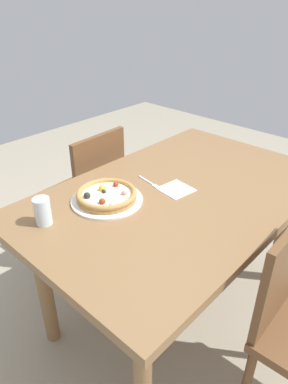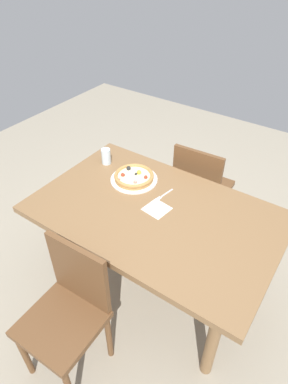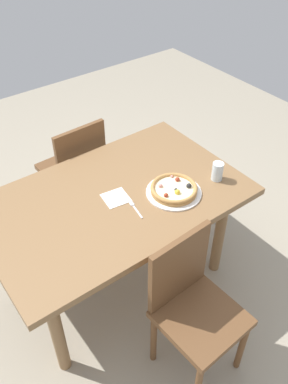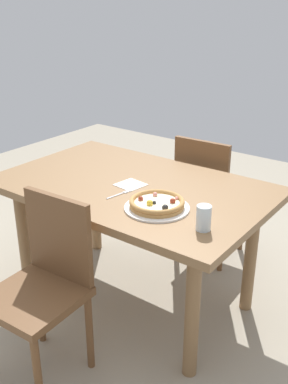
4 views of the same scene
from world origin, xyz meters
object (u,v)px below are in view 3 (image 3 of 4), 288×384
(dining_table, at_px, (115,208))
(drinking_glass, at_px, (217,171))
(chair_far, at_px, (75,169))
(plate, at_px, (174,192))
(chair_near, at_px, (193,305))
(pizza, at_px, (174,189))
(fork, at_px, (134,207))
(napkin, at_px, (116,198))

(dining_table, relative_size, drinking_glass, 12.93)
(chair_far, distance_m, plate, 0.93)
(chair_near, relative_size, drinking_glass, 7.66)
(chair_far, relative_size, pizza, 3.28)
(drinking_glass, bearing_deg, pizza, 169.30)
(chair_near, xyz_separation_m, chair_far, (0.09, 1.37, 0.00))
(fork, bearing_deg, plate, -88.32)
(chair_near, distance_m, pizza, 0.65)
(chair_near, bearing_deg, dining_table, -91.84)
(dining_table, xyz_separation_m, fork, (0.04, -0.15, 0.10))
(fork, distance_m, drinking_glass, 0.55)
(plate, bearing_deg, fork, 171.76)
(dining_table, bearing_deg, fork, -75.55)
(dining_table, relative_size, chair_near, 1.69)
(plate, xyz_separation_m, fork, (-0.25, 0.04, -0.00))
(drinking_glass, bearing_deg, napkin, 159.32)
(chair_near, xyz_separation_m, pizza, (0.28, 0.50, 0.30))
(fork, bearing_deg, chair_near, -172.84)
(fork, relative_size, napkin, 1.18)
(chair_far, xyz_separation_m, fork, (-0.07, -0.83, 0.27))
(dining_table, height_order, drinking_glass, drinking_glass)
(plate, height_order, drinking_glass, drinking_glass)
(chair_near, distance_m, chair_far, 1.38)
(dining_table, bearing_deg, chair_near, -89.05)
(dining_table, distance_m, pizza, 0.37)
(plate, bearing_deg, napkin, 150.51)
(chair_near, bearing_deg, drinking_glass, -144.45)
(dining_table, xyz_separation_m, drinking_glass, (0.58, -0.24, 0.15))
(plate, distance_m, fork, 0.26)
(dining_table, height_order, chair_near, chair_near)
(dining_table, bearing_deg, pizza, -32.00)
(chair_near, height_order, fork, chair_near)
(chair_near, distance_m, napkin, 0.72)
(pizza, height_order, drinking_glass, drinking_glass)
(napkin, bearing_deg, chair_far, 81.80)
(chair_far, height_order, fork, chair_far)
(dining_table, relative_size, plate, 4.66)
(chair_near, height_order, drinking_glass, chair_near)
(pizza, distance_m, napkin, 0.33)
(plate, bearing_deg, pizza, -24.19)
(chair_far, xyz_separation_m, plate, (0.19, -0.87, 0.27))
(drinking_glass, bearing_deg, chair_far, 117.26)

